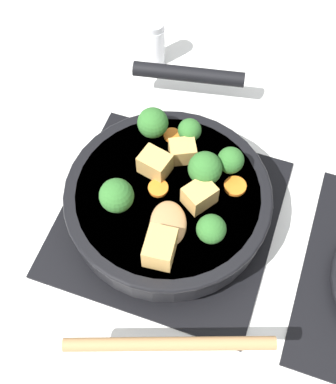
# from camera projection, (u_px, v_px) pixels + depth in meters

# --- Properties ---
(ground_plane) EXTENTS (2.40, 2.40, 0.00)m
(ground_plane) POSITION_uv_depth(u_px,v_px,m) (168.00, 218.00, 0.79)
(ground_plane) COLOR silver
(front_burner_grate) EXTENTS (0.31, 0.31, 0.03)m
(front_burner_grate) POSITION_uv_depth(u_px,v_px,m) (168.00, 214.00, 0.78)
(front_burner_grate) COLOR black
(front_burner_grate) RESTS_ON ground_plane
(skillet_pan) EXTENTS (0.40, 0.29, 0.05)m
(skillet_pan) POSITION_uv_depth(u_px,v_px,m) (168.00, 198.00, 0.75)
(skillet_pan) COLOR black
(skillet_pan) RESTS_ON front_burner_grate
(wooden_spoon) EXTENTS (0.24, 0.24, 0.02)m
(wooden_spoon) POSITION_uv_depth(u_px,v_px,m) (169.00, 290.00, 0.65)
(wooden_spoon) COLOR #A87A4C
(wooden_spoon) RESTS_ON skillet_pan
(tofu_cube_center_large) EXTENTS (0.04, 0.05, 0.03)m
(tofu_cube_center_large) POSITION_uv_depth(u_px,v_px,m) (155.00, 164.00, 0.73)
(tofu_cube_center_large) COLOR tan
(tofu_cube_center_large) RESTS_ON skillet_pan
(tofu_cube_near_handle) EXTENTS (0.05, 0.05, 0.03)m
(tofu_cube_near_handle) POSITION_uv_depth(u_px,v_px,m) (199.00, 197.00, 0.71)
(tofu_cube_near_handle) COLOR tan
(tofu_cube_near_handle) RESTS_ON skillet_pan
(tofu_cube_east_chunk) EXTENTS (0.04, 0.05, 0.03)m
(tofu_cube_east_chunk) POSITION_uv_depth(u_px,v_px,m) (185.00, 152.00, 0.75)
(tofu_cube_east_chunk) COLOR tan
(tofu_cube_east_chunk) RESTS_ON skillet_pan
(tofu_cube_west_chunk) EXTENTS (0.05, 0.04, 0.04)m
(tofu_cube_west_chunk) POSITION_uv_depth(u_px,v_px,m) (160.00, 248.00, 0.67)
(tofu_cube_west_chunk) COLOR tan
(tofu_cube_west_chunk) RESTS_ON skillet_pan
(broccoli_floret_near_spoon) EXTENTS (0.04, 0.04, 0.04)m
(broccoli_floret_near_spoon) POSITION_uv_depth(u_px,v_px,m) (231.00, 160.00, 0.73)
(broccoli_floret_near_spoon) COLOR #709956
(broccoli_floret_near_spoon) RESTS_ON skillet_pan
(broccoli_floret_center_top) EXTENTS (0.04, 0.04, 0.05)m
(broccoli_floret_center_top) POSITION_uv_depth(u_px,v_px,m) (211.00, 229.00, 0.67)
(broccoli_floret_center_top) COLOR #709956
(broccoli_floret_center_top) RESTS_ON skillet_pan
(broccoli_floret_east_rim) EXTENTS (0.04, 0.04, 0.05)m
(broccoli_floret_east_rim) POSITION_uv_depth(u_px,v_px,m) (153.00, 123.00, 0.76)
(broccoli_floret_east_rim) COLOR #709956
(broccoli_floret_east_rim) RESTS_ON skillet_pan
(broccoli_floret_west_rim) EXTENTS (0.05, 0.05, 0.05)m
(broccoli_floret_west_rim) POSITION_uv_depth(u_px,v_px,m) (117.00, 196.00, 0.69)
(broccoli_floret_west_rim) COLOR #709956
(broccoli_floret_west_rim) RESTS_ON skillet_pan
(broccoli_floret_north_edge) EXTENTS (0.03, 0.03, 0.04)m
(broccoli_floret_north_edge) POSITION_uv_depth(u_px,v_px,m) (188.00, 130.00, 0.75)
(broccoli_floret_north_edge) COLOR #709956
(broccoli_floret_north_edge) RESTS_ON skillet_pan
(broccoli_floret_south_cluster) EXTENTS (0.05, 0.05, 0.05)m
(broccoli_floret_south_cluster) POSITION_uv_depth(u_px,v_px,m) (205.00, 169.00, 0.71)
(broccoli_floret_south_cluster) COLOR #709956
(broccoli_floret_south_cluster) RESTS_ON skillet_pan
(carrot_slice_orange_thin) EXTENTS (0.03, 0.03, 0.01)m
(carrot_slice_orange_thin) POSITION_uv_depth(u_px,v_px,m) (235.00, 186.00, 0.73)
(carrot_slice_orange_thin) COLOR orange
(carrot_slice_orange_thin) RESTS_ON skillet_pan
(carrot_slice_near_center) EXTENTS (0.02, 0.02, 0.01)m
(carrot_slice_near_center) POSITION_uv_depth(u_px,v_px,m) (172.00, 135.00, 0.78)
(carrot_slice_near_center) COLOR orange
(carrot_slice_near_center) RESTS_ON skillet_pan
(carrot_slice_edge_slice) EXTENTS (0.03, 0.03, 0.01)m
(carrot_slice_edge_slice) POSITION_uv_depth(u_px,v_px,m) (157.00, 191.00, 0.73)
(carrot_slice_edge_slice) COLOR orange
(carrot_slice_edge_slice) RESTS_ON skillet_pan
(salt_shaker) EXTENTS (0.04, 0.04, 0.09)m
(salt_shaker) POSITION_uv_depth(u_px,v_px,m) (154.00, 43.00, 0.92)
(salt_shaker) COLOR white
(salt_shaker) RESTS_ON ground_plane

